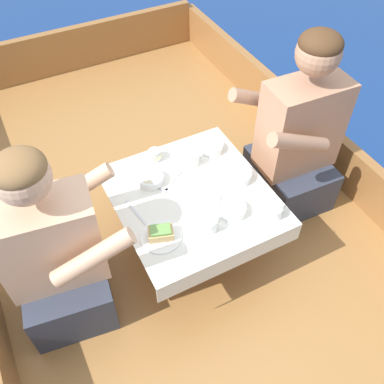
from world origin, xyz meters
TOP-DOWN VIEW (x-y plane):
  - ground_plane at (0.00, 0.00)m, footprint 60.00×60.00m
  - boat_deck at (0.00, 0.00)m, footprint 2.06×3.68m
  - gunwale_starboard at (1.00, 0.00)m, footprint 0.06×3.68m
  - bow_coaming at (0.00, 1.81)m, footprint 1.94×0.06m
  - cockpit_table at (0.00, -0.14)m, footprint 0.70×0.75m
  - person_port at (-0.65, -0.16)m, footprint 0.56×0.50m
  - person_starboard at (0.65, -0.07)m, footprint 0.54×0.46m
  - plate_sandwich at (-0.23, -0.29)m, footprint 0.18×0.18m
  - plate_bread at (0.03, -0.17)m, footprint 0.18×0.18m
  - sandwich at (-0.23, -0.29)m, footprint 0.12×0.10m
  - bowl_port_near at (0.24, -0.14)m, footprint 0.15×0.15m
  - bowl_starboard_near at (-0.14, 0.03)m, footprint 0.13×0.13m
  - bowl_center_far at (0.11, -0.32)m, footprint 0.12×0.12m
  - bowl_port_far at (0.23, 0.09)m, footprint 0.11×0.11m
  - coffee_cup_port at (0.10, 0.05)m, footprint 0.10×0.07m
  - coffee_cup_starboard at (-0.03, -0.34)m, footprint 0.11×0.08m
  - coffee_cup_center at (0.26, -0.42)m, footprint 0.10×0.07m
  - tin_can at (-0.05, 0.16)m, footprint 0.07×0.07m
  - utensil_knife_port at (-0.27, -0.12)m, footprint 0.04×0.17m
  - utensil_knife_starboard at (0.12, -0.06)m, footprint 0.10×0.15m
  - utensil_fork_starboard at (-0.09, -0.06)m, footprint 0.14×0.13m
  - utensil_spoon_port at (-0.02, -0.01)m, footprint 0.15×0.11m
  - utensil_spoon_starboard at (0.26, -0.02)m, footprint 0.17×0.04m

SIDE VIEW (x-z plane):
  - ground_plane at x=0.00m, z-range 0.00..0.00m
  - boat_deck at x=0.00m, z-range 0.00..0.34m
  - gunwale_starboard at x=1.00m, z-range 0.34..0.63m
  - bow_coaming at x=0.00m, z-range 0.34..0.67m
  - cockpit_table at x=0.00m, z-range 0.50..0.89m
  - person_port at x=-0.65m, z-range 0.25..1.19m
  - utensil_knife_port at x=-0.27m, z-range 0.74..0.74m
  - utensil_knife_starboard at x=0.12m, z-range 0.74..0.74m
  - utensil_fork_starboard at x=-0.09m, z-range 0.74..0.74m
  - utensil_spoon_port at x=-0.02m, z-range 0.74..0.74m
  - utensil_spoon_starboard at x=0.26m, z-range 0.74..0.74m
  - plate_sandwich at x=-0.23m, z-range 0.74..0.75m
  - plate_bread at x=0.03m, z-range 0.74..0.75m
  - person_starboard at x=0.65m, z-range 0.25..1.25m
  - bowl_port_near at x=0.24m, z-range 0.74..0.78m
  - bowl_starboard_near at x=-0.14m, z-range 0.74..0.78m
  - bowl_center_far at x=0.11m, z-range 0.74..0.78m
  - bowl_port_far at x=0.23m, z-range 0.74..0.78m
  - tin_can at x=-0.05m, z-range 0.74..0.79m
  - coffee_cup_center at x=0.26m, z-range 0.74..0.79m
  - sandwich at x=-0.23m, z-range 0.74..0.79m
  - coffee_cup_starboard at x=-0.03m, z-range 0.74..0.80m
  - coffee_cup_port at x=0.10m, z-range 0.74..0.80m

